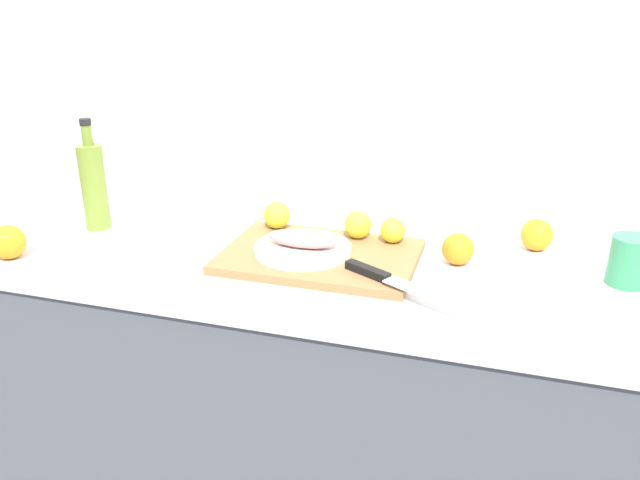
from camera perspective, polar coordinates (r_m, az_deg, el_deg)
back_wall at (r=1.68m, az=7.09°, el=13.39°), size 3.20×0.05×2.50m
kitchen_counter at (r=1.70m, az=3.75°, el=-15.96°), size 2.00×0.60×0.90m
cutting_board at (r=1.47m, az=-0.00°, el=-1.45°), size 0.44×0.30×0.02m
white_plate at (r=1.47m, az=-1.54°, el=-0.80°), size 0.22×0.22×0.01m
fish_fillet at (r=1.46m, az=-1.55°, el=0.13°), size 0.17×0.07×0.04m
chef_knife at (r=1.33m, az=5.96°, el=-3.40°), size 0.27×0.16×0.02m
lemon_0 at (r=1.53m, az=6.46°, el=0.87°), size 0.06×0.06×0.06m
lemon_1 at (r=1.54m, az=3.37°, el=1.36°), size 0.07×0.07×0.07m
lemon_2 at (r=1.61m, az=-3.83°, el=2.22°), size 0.07×0.07×0.07m
olive_oil_bottle at (r=1.74m, az=-19.37°, el=4.64°), size 0.06×0.06×0.28m
coffee_mug_0 at (r=1.49m, az=25.75°, el=-1.68°), size 0.12×0.08×0.11m
orange_0 at (r=1.48m, az=12.10°, el=-0.77°), size 0.07×0.07×0.07m
orange_1 at (r=1.64m, az=-25.84°, el=-0.16°), size 0.08×0.08×0.08m
orange_2 at (r=1.61m, az=18.61°, el=0.44°), size 0.08×0.08×0.08m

